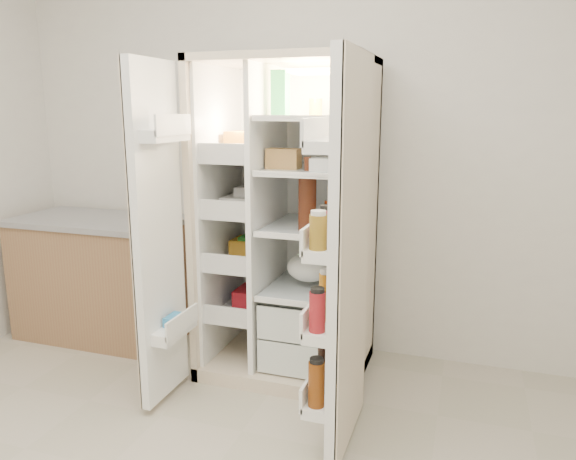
% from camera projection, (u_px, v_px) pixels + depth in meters
% --- Properties ---
extents(wall_back, '(4.00, 0.02, 2.70)m').
position_uv_depth(wall_back, '(309.00, 138.00, 3.37)').
color(wall_back, silver).
rests_on(wall_back, floor).
extents(refrigerator, '(0.92, 0.70, 1.80)m').
position_uv_depth(refrigerator, '(293.00, 246.00, 3.18)').
color(refrigerator, beige).
rests_on(refrigerator, floor).
extents(freezer_door, '(0.15, 0.40, 1.72)m').
position_uv_depth(freezer_door, '(159.00, 237.00, 2.75)').
color(freezer_door, white).
rests_on(freezer_door, floor).
extents(fridge_door, '(0.17, 0.58, 1.72)m').
position_uv_depth(fridge_door, '(345.00, 264.00, 2.37)').
color(fridge_door, white).
rests_on(fridge_door, floor).
extents(kitchen_counter, '(1.13, 0.60, 0.82)m').
position_uv_depth(kitchen_counter, '(102.00, 277.00, 3.69)').
color(kitchen_counter, olive).
rests_on(kitchen_counter, floor).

